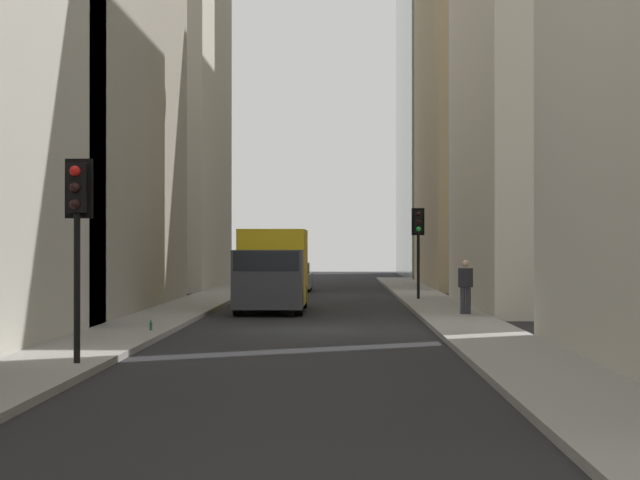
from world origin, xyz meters
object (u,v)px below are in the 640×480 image
(hatchback_grey, at_px, (294,278))
(traffic_light_foreground, at_px, (77,213))
(traffic_light_midblock, at_px, (418,232))
(discarded_bottle, at_px, (151,326))
(delivery_truck, at_px, (272,269))
(pedestrian, at_px, (466,285))

(hatchback_grey, distance_m, traffic_light_foreground, 35.91)
(traffic_light_midblock, height_order, discarded_bottle, traffic_light_midblock)
(delivery_truck, relative_size, hatchback_grey, 1.50)
(traffic_light_foreground, bearing_deg, hatchback_grey, -3.95)
(delivery_truck, height_order, discarded_bottle, delivery_truck)
(traffic_light_foreground, distance_m, traffic_light_midblock, 25.98)
(delivery_truck, distance_m, pedestrian, 7.17)
(delivery_truck, bearing_deg, pedestrian, -118.87)
(delivery_truck, distance_m, traffic_light_midblock, 8.70)
(traffic_light_midblock, bearing_deg, discarded_bottle, 154.87)
(delivery_truck, height_order, hatchback_grey, delivery_truck)
(pedestrian, bearing_deg, delivery_truck, 61.13)
(delivery_truck, bearing_deg, traffic_light_foreground, 172.25)
(delivery_truck, relative_size, traffic_light_foreground, 1.72)
(traffic_light_midblock, bearing_deg, delivery_truck, 140.24)
(pedestrian, bearing_deg, discarded_bottle, 128.25)
(hatchback_grey, bearing_deg, discarded_bottle, 175.00)
(hatchback_grey, distance_m, traffic_light_midblock, 12.51)
(hatchback_grey, xyz_separation_m, pedestrian, (-21.09, -6.27, 0.40))
(delivery_truck, relative_size, traffic_light_midblock, 1.76)
(hatchback_grey, relative_size, traffic_light_foreground, 1.15)
(traffic_light_foreground, xyz_separation_m, traffic_light_midblock, (24.73, -7.96, -0.06))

